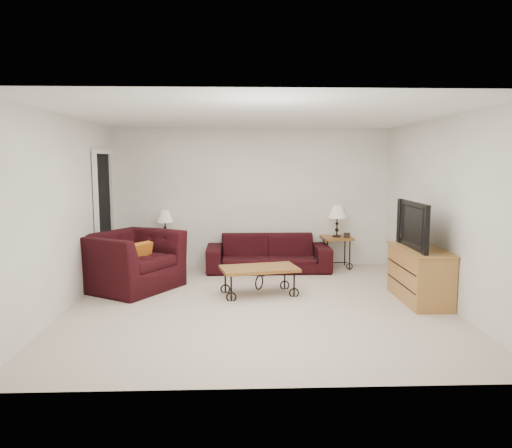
% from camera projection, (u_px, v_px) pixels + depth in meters
% --- Properties ---
extents(ground, '(5.00, 5.00, 0.00)m').
position_uv_depth(ground, '(258.00, 304.00, 6.67)').
color(ground, beige).
rests_on(ground, ground).
extents(wall_back, '(5.00, 0.02, 2.50)m').
position_uv_depth(wall_back, '(252.00, 198.00, 8.99)').
color(wall_back, white).
rests_on(wall_back, ground).
extents(wall_front, '(5.00, 0.02, 2.50)m').
position_uv_depth(wall_front, '(271.00, 244.00, 4.04)').
color(wall_front, white).
rests_on(wall_front, ground).
extents(wall_left, '(0.02, 5.00, 2.50)m').
position_uv_depth(wall_left, '(67.00, 213.00, 6.42)').
color(wall_left, white).
rests_on(wall_left, ground).
extents(wall_right, '(0.02, 5.00, 2.50)m').
position_uv_depth(wall_right, '(444.00, 211.00, 6.61)').
color(wall_right, white).
rests_on(wall_right, ground).
extents(ceiling, '(5.00, 5.00, 0.00)m').
position_uv_depth(ceiling, '(258.00, 116.00, 6.35)').
color(ceiling, white).
rests_on(ceiling, wall_back).
extents(doorway, '(0.08, 0.94, 2.04)m').
position_uv_depth(doorway, '(104.00, 216.00, 8.09)').
color(doorway, black).
rests_on(doorway, ground).
extents(sofa, '(2.15, 0.84, 0.63)m').
position_uv_depth(sofa, '(268.00, 253.00, 8.65)').
color(sofa, black).
rests_on(sofa, ground).
extents(side_table_left, '(0.53, 0.53, 0.53)m').
position_uv_depth(side_table_left, '(166.00, 255.00, 8.76)').
color(side_table_left, '#956025').
rests_on(side_table_left, ground).
extents(side_table_right, '(0.54, 0.54, 0.57)m').
position_uv_depth(side_table_right, '(336.00, 252.00, 8.88)').
color(side_table_right, '#956025').
rests_on(side_table_right, ground).
extents(lamp_left, '(0.33, 0.33, 0.53)m').
position_uv_depth(lamp_left, '(165.00, 225.00, 8.69)').
color(lamp_left, black).
rests_on(lamp_left, side_table_left).
extents(lamp_right, '(0.33, 0.33, 0.57)m').
position_uv_depth(lamp_right, '(337.00, 221.00, 8.80)').
color(lamp_right, black).
rests_on(lamp_right, side_table_right).
extents(photo_frame_left, '(0.11, 0.02, 0.09)m').
position_uv_depth(photo_frame_left, '(156.00, 239.00, 8.57)').
color(photo_frame_left, black).
rests_on(photo_frame_left, side_table_left).
extents(photo_frame_right, '(0.11, 0.03, 0.09)m').
position_uv_depth(photo_frame_right, '(347.00, 235.00, 8.69)').
color(photo_frame_right, black).
rests_on(photo_frame_right, side_table_right).
extents(coffee_table, '(1.18, 0.80, 0.41)m').
position_uv_depth(coffee_table, '(259.00, 281.00, 7.10)').
color(coffee_table, '#956025').
rests_on(coffee_table, ground).
extents(armchair, '(1.67, 1.72, 0.85)m').
position_uv_depth(armchair, '(131.00, 261.00, 7.41)').
color(armchair, black).
rests_on(armchair, ground).
extents(throw_pillow, '(0.29, 0.38, 0.39)m').
position_uv_depth(throw_pillow, '(140.00, 255.00, 7.35)').
color(throw_pillow, orange).
rests_on(throw_pillow, armchair).
extents(tv_stand, '(0.51, 1.23, 0.74)m').
position_uv_depth(tv_stand, '(420.00, 274.00, 6.77)').
color(tv_stand, olive).
rests_on(tv_stand, ground).
extents(television, '(0.14, 1.10, 0.64)m').
position_uv_depth(television, '(420.00, 225.00, 6.69)').
color(television, black).
rests_on(television, tv_stand).
extents(backpack, '(0.39, 0.30, 0.49)m').
position_uv_depth(backpack, '(319.00, 258.00, 8.53)').
color(backpack, black).
rests_on(backpack, ground).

